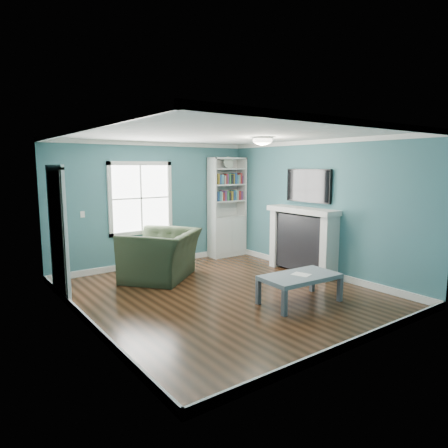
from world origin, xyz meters
TOP-DOWN VIEW (x-y plane):
  - floor at (0.00, 0.00)m, footprint 5.00×5.00m
  - room_walls at (0.00, 0.00)m, footprint 5.00×5.00m
  - trim at (0.00, 0.00)m, footprint 4.50×5.00m
  - window at (-0.30, 2.49)m, footprint 1.40×0.06m
  - bookshelf at (1.77, 2.30)m, footprint 0.90×0.35m
  - fireplace at (2.08, 0.20)m, footprint 0.44×1.58m
  - tv at (2.20, 0.20)m, footprint 0.06×1.10m
  - door at (-2.22, 1.40)m, footprint 0.12×0.98m
  - ceiling_fixture at (0.90, 0.10)m, footprint 0.38×0.38m
  - light_switch at (-1.50, 2.48)m, footprint 0.08×0.01m
  - recliner at (-0.38, 1.47)m, footprint 1.64×1.59m
  - coffee_table at (0.72, -1.02)m, footprint 1.25×0.73m
  - paper_sheet at (0.74, -1.02)m, footprint 0.28×0.32m

SIDE VIEW (x-z plane):
  - floor at x=0.00m, z-range 0.00..0.00m
  - coffee_table at x=0.72m, z-range 0.16..0.61m
  - paper_sheet at x=0.74m, z-range 0.44..0.45m
  - recliner at x=-0.38m, z-range 0.00..1.21m
  - fireplace at x=2.08m, z-range -0.01..1.29m
  - bookshelf at x=1.77m, z-range -0.23..2.08m
  - door at x=-2.22m, z-range -0.01..2.16m
  - light_switch at x=-1.50m, z-range 1.14..1.26m
  - trim at x=0.00m, z-range -0.06..2.54m
  - window at x=-0.30m, z-range 0.70..2.20m
  - room_walls at x=0.00m, z-range -0.92..4.08m
  - tv at x=2.20m, z-range 1.40..2.05m
  - ceiling_fixture at x=0.90m, z-range 2.47..2.63m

